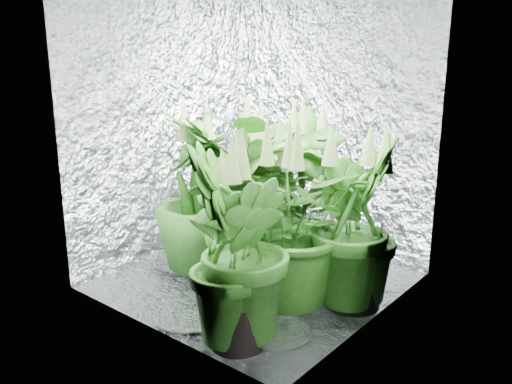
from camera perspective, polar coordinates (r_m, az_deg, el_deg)
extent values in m
plane|color=silver|center=(3.19, -0.05, -10.00)|extent=(1.60, 1.60, 0.00)
cube|color=silver|center=(3.58, 8.21, 9.06)|extent=(1.60, 0.02, 2.00)
cube|color=silver|center=(2.37, -12.52, 6.48)|extent=(1.60, 0.02, 2.00)
cube|color=silver|center=(3.49, -10.35, 8.86)|extent=(0.02, 1.60, 2.00)
cube|color=silver|center=(2.50, 14.31, 6.75)|extent=(0.02, 1.60, 2.00)
cylinder|color=black|center=(3.36, -0.08, -6.21)|extent=(0.31, 0.31, 0.28)
cylinder|color=#4B3116|center=(3.32, -0.08, -4.19)|extent=(0.29, 0.29, 0.03)
imported|color=#164A0F|center=(3.24, -0.08, 0.58)|extent=(1.03, 1.03, 1.03)
cone|color=#638C44|center=(3.17, -0.08, 8.47)|extent=(0.10, 0.10, 0.28)
cylinder|color=black|center=(3.31, 5.06, -6.60)|extent=(0.31, 0.31, 0.28)
cylinder|color=#4B3116|center=(3.27, 5.10, -4.58)|extent=(0.28, 0.28, 0.03)
imported|color=#164A0F|center=(3.19, 5.21, 0.30)|extent=(0.74, 0.74, 1.03)
cone|color=#638C44|center=(3.11, 5.40, 8.32)|extent=(0.10, 0.10, 0.28)
cylinder|color=black|center=(2.88, 11.07, -10.18)|extent=(0.30, 0.30, 0.26)
cylinder|color=#4B3116|center=(2.83, 11.18, -8.01)|extent=(0.27, 0.27, 0.03)
imported|color=#164A0F|center=(2.75, 11.43, -3.09)|extent=(0.58, 0.58, 0.94)
cone|color=#638C44|center=(2.66, 11.85, 5.36)|extent=(0.10, 0.10, 0.26)
cylinder|color=black|center=(3.32, -6.45, -6.79)|extent=(0.28, 0.28, 0.25)
cylinder|color=#4B3116|center=(3.28, -6.50, -4.98)|extent=(0.26, 0.26, 0.03)
imported|color=#164A0F|center=(3.20, -6.65, 0.16)|extent=(0.73, 0.73, 1.02)
cone|color=#638C44|center=(3.12, -6.88, 8.18)|extent=(0.09, 0.09, 0.25)
cylinder|color=black|center=(2.84, 2.95, -10.60)|extent=(0.26, 0.26, 0.23)
cylinder|color=#4B3116|center=(2.80, 2.98, -8.74)|extent=(0.24, 0.24, 0.03)
imported|color=#164A0F|center=(2.71, 3.06, -3.06)|extent=(0.95, 0.95, 0.95)
cone|color=#638C44|center=(2.61, 3.18, 5.83)|extent=(0.08, 0.08, 0.23)
cylinder|color=black|center=(2.90, -3.63, -10.09)|extent=(0.25, 0.25, 0.23)
cylinder|color=#4B3116|center=(2.87, -3.66, -8.29)|extent=(0.23, 0.23, 0.03)
imported|color=#164A0F|center=(2.79, -3.73, -4.29)|extent=(0.56, 0.56, 0.79)
cone|color=#638C44|center=(2.71, -3.84, 2.58)|extent=(0.08, 0.08, 0.23)
cylinder|color=black|center=(2.46, -2.13, -14.68)|extent=(0.26, 0.26, 0.23)
cylinder|color=#4B3116|center=(2.41, -2.15, -12.57)|extent=(0.24, 0.24, 0.03)
imported|color=#164A0F|center=(2.30, -2.22, -6.11)|extent=(0.53, 0.53, 0.96)
cone|color=#638C44|center=(2.19, -2.32, 4.34)|extent=(0.08, 0.08, 0.23)
cylinder|color=black|center=(3.10, 0.81, -7.98)|extent=(0.31, 0.31, 0.28)
cylinder|color=#4B3116|center=(3.06, 0.82, -5.83)|extent=(0.29, 0.29, 0.03)
imported|color=#164A0F|center=(2.98, 0.84, -1.48)|extent=(0.74, 0.74, 0.94)
cone|color=#638C44|center=(2.90, 0.87, 6.21)|extent=(0.10, 0.10, 0.28)
cylinder|color=black|center=(2.99, 11.60, -11.12)|extent=(0.14, 0.14, 0.08)
cylinder|color=black|center=(2.93, 11.76, -8.20)|extent=(0.13, 0.13, 0.10)
cylinder|color=#4C4C51|center=(2.97, 10.89, -7.86)|extent=(0.10, 0.30, 0.31)
torus|color=#4C4C51|center=(2.97, 10.89, -7.86)|extent=(0.10, 0.31, 0.32)
cube|color=white|center=(2.33, -1.59, -11.38)|extent=(0.05, 0.04, 0.07)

